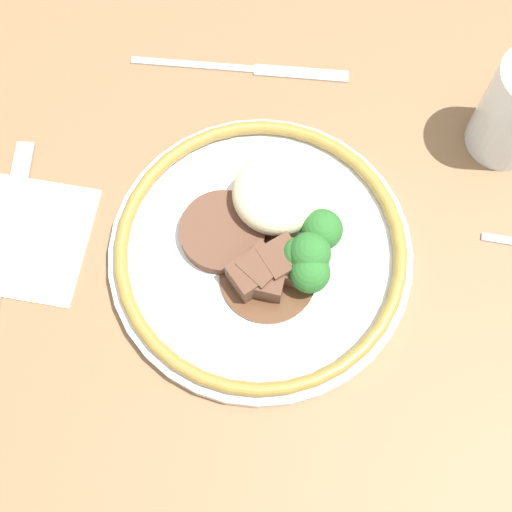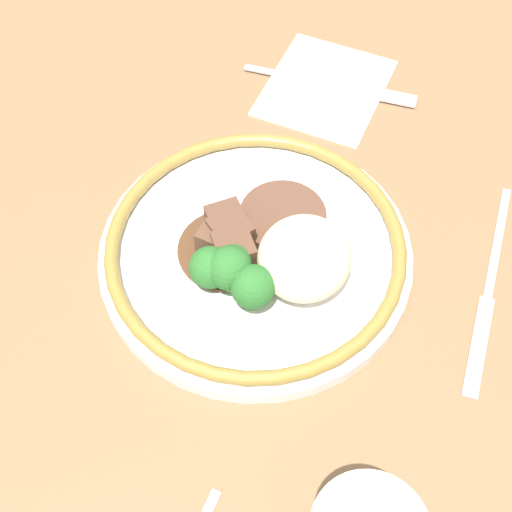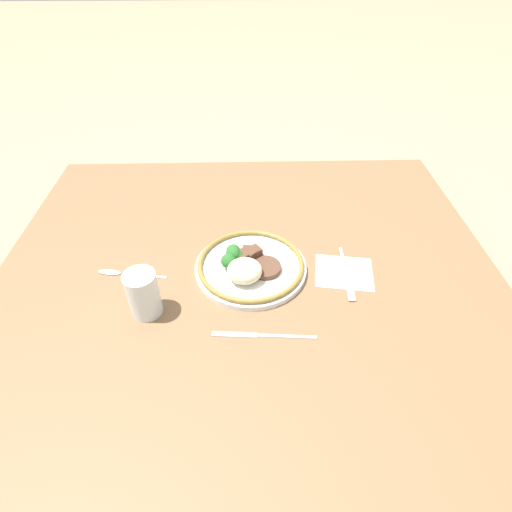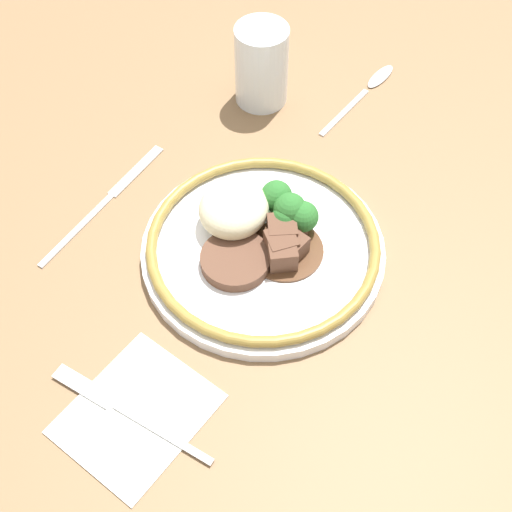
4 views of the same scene
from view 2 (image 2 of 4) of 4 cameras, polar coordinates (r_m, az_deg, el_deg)
The scene contains 6 objects.
ground_plane at distance 0.64m, azimuth 3.62°, elevation -3.73°, with size 8.00×8.00×0.00m, color #998466.
dining_table at distance 0.62m, azimuth 3.73°, elevation -2.70°, with size 1.20×1.16×0.04m.
napkin at distance 0.75m, azimuth 5.55°, elevation 13.25°, with size 0.15×0.13×0.00m.
plate at distance 0.59m, azimuth 0.23°, elevation 0.38°, with size 0.26×0.26×0.06m.
fork at distance 0.75m, azimuth 7.24°, elevation 13.21°, with size 0.02×0.18×0.00m.
knife at distance 0.62m, azimuth 18.09°, elevation -2.76°, with size 0.21×0.03×0.00m.
Camera 2 is at (0.32, 0.04, 0.55)m, focal length 50.00 mm.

